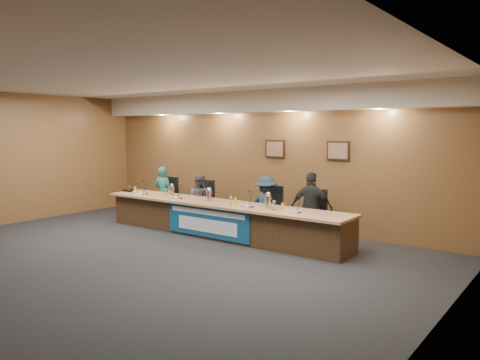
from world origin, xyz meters
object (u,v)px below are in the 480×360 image
object	(u,v)px
carafe_mid	(209,196)
panelist_a	(163,193)
office_chair_c	(269,214)
dais_body	(220,220)
banner	(207,222)
office_chair_d	(314,219)
carafe_left	(172,191)
panelist_d	(311,208)
office_chair_b	(202,205)
panelist_c	(266,206)
panelist_b	(199,200)
carafe_right	(268,202)
speakerphone	(129,191)
office_chair_a	(166,200)

from	to	relation	value
carafe_mid	panelist_a	bearing A→B (deg)	162.70
panelist_a	office_chair_c	xyz separation A→B (m)	(3.17, 0.10, -0.20)
dais_body	banner	size ratio (longest dim) A/B	2.73
office_chair_d	carafe_left	world-z (taller)	carafe_left
panelist_d	office_chair_d	size ratio (longest dim) A/B	3.04
banner	office_chair_b	xyz separation A→B (m)	(-1.15, 1.13, 0.10)
panelist_c	carafe_left	bearing A→B (deg)	15.64
office_chair_b	carafe_mid	distance (m)	1.24
panelist_b	panelist_c	distance (m)	1.94
panelist_b	panelist_d	size ratio (longest dim) A/B	0.84
panelist_a	office_chair_c	world-z (taller)	panelist_a
office_chair_c	carafe_right	size ratio (longest dim) A/B	1.88
dais_body	panelist_c	bearing A→B (deg)	37.72
banner	dais_body	bearing A→B (deg)	90.00
office_chair_c	carafe_right	world-z (taller)	carafe_right
banner	panelist_b	world-z (taller)	panelist_b
panelist_c	office_chair_d	xyz separation A→B (m)	(1.10, 0.10, -0.17)
carafe_right	office_chair_c	bearing A→B (deg)	123.01
dais_body	carafe_left	distance (m)	1.56
panelist_a	panelist_c	xyz separation A→B (m)	(3.17, 0.00, -0.04)
banner	speakerphone	distance (m)	2.97
panelist_a	carafe_right	size ratio (longest dim) A/B	5.35
panelist_d	office_chair_a	xyz separation A→B (m)	(-4.27, 0.10, -0.25)
office_chair_b	carafe_right	xyz separation A→B (m)	(2.45, -0.77, 0.40)
banner	speakerphone	xyz separation A→B (m)	(-2.92, 0.36, 0.40)
panelist_a	carafe_left	distance (m)	1.09
dais_body	office_chair_b	distance (m)	1.36
dais_body	panelist_c	size ratio (longest dim) A/B	4.62
panelist_b	office_chair_d	world-z (taller)	panelist_b
panelist_a	office_chair_a	world-z (taller)	panelist_a
carafe_right	banner	bearing A→B (deg)	-164.57
panelist_b	panelist_d	xyz separation A→B (m)	(3.04, 0.00, 0.12)
office_chair_b	speakerphone	world-z (taller)	speakerphone
panelist_a	carafe_right	bearing A→B (deg)	157.77
dais_body	panelist_b	distance (m)	1.33
banner	speakerphone	world-z (taller)	speakerphone
office_chair_b	office_chair_d	bearing A→B (deg)	-1.37
dais_body	office_chair_b	size ratio (longest dim) A/B	12.50
office_chair_a	carafe_left	size ratio (longest dim) A/B	2.06
office_chair_a	banner	bearing A→B (deg)	-25.70
panelist_a	speakerphone	size ratio (longest dim) A/B	4.28
panelist_a	panelist_c	bearing A→B (deg)	168.13
panelist_a	office_chair_c	distance (m)	3.18
panelist_a	speakerphone	distance (m)	0.87
carafe_mid	speakerphone	size ratio (longest dim) A/B	0.73
banner	carafe_mid	distance (m)	0.66
carafe_left	carafe_mid	bearing A→B (deg)	-3.98
carafe_mid	speakerphone	bearing A→B (deg)	-179.78
dais_body	office_chair_d	xyz separation A→B (m)	(1.90, 0.71, 0.13)
panelist_b	office_chair_a	size ratio (longest dim) A/B	2.56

